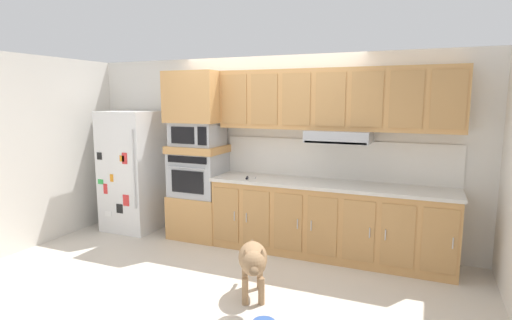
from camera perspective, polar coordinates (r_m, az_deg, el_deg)
name	(u,v)px	position (r m, az deg, el deg)	size (l,w,h in m)	color
ground_plane	(237,266)	(4.93, -2.73, -14.58)	(9.60, 9.60, 0.00)	beige
back_kitchen_wall	(271,149)	(5.60, 2.12, 1.51)	(6.20, 0.12, 2.50)	silver
side_panel_left	(55,149)	(6.32, -26.35, 1.43)	(0.12, 7.10, 2.50)	silver
refrigerator	(133,171)	(6.31, -16.88, -1.45)	(0.76, 0.73, 1.76)	white
oven_base_cabinet	(200,215)	(5.88, -7.90, -7.69)	(0.74, 0.62, 0.60)	tan
built_in_oven	(199,174)	(5.74, -8.04, -1.93)	(0.70, 0.62, 0.60)	#A8AAAF
appliance_mid_shelf	(198,149)	(5.69, -8.10, 1.54)	(0.74, 0.62, 0.10)	tan
microwave	(198,134)	(5.66, -8.16, 3.64)	(0.64, 0.54, 0.32)	#A8AAAF
appliance_upper_cabinet	(197,97)	(5.64, -8.25, 8.71)	(0.74, 0.62, 0.68)	tan
lower_cabinet_run	(328,221)	(5.17, 10.03, -8.41)	(2.94, 0.63, 0.88)	tan
countertop_slab	(329,185)	(5.06, 10.17, -3.41)	(2.98, 0.64, 0.04)	beige
backsplash_panel	(335,160)	(5.29, 10.95, 0.07)	(2.98, 0.02, 0.50)	silver
upper_cabinet_with_hood	(334,102)	(5.07, 10.85, 8.01)	(2.94, 0.48, 0.88)	tan
screwdriver	(248,178)	(5.22, -1.17, -2.51)	(0.16, 0.14, 0.03)	black
dog	(253,260)	(4.02, -0.43, -13.90)	(0.48, 0.84, 0.61)	#997551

